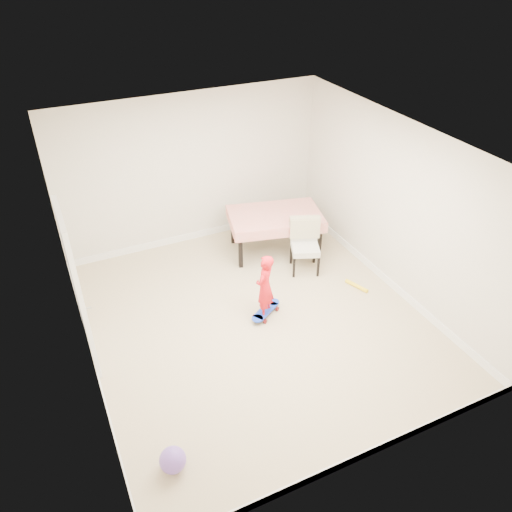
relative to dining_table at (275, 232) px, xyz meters
name	(u,v)px	position (x,y,z in m)	size (l,w,h in m)	color
ground	(256,320)	(-1.08, -1.53, -0.35)	(5.00, 5.00, 0.00)	tan
ceiling	(256,148)	(-1.08, -1.53, 2.23)	(4.50, 5.00, 0.04)	white
wall_back	(192,171)	(-1.08, 0.95, 0.95)	(4.50, 0.04, 2.60)	beige
wall_front	(371,374)	(-1.08, -4.01, 0.95)	(4.50, 0.04, 2.60)	beige
wall_left	(77,288)	(-3.31, -1.53, 0.95)	(0.04, 5.00, 2.60)	beige
wall_right	(395,208)	(1.15, -1.53, 0.95)	(0.04, 5.00, 2.60)	beige
door	(78,292)	(-3.30, -1.23, 0.67)	(0.10, 0.94, 2.11)	white
baseboard_back	(197,235)	(-1.08, 0.96, -0.29)	(4.50, 0.02, 0.12)	white
baseboard_front	(356,458)	(-1.08, -4.02, -0.29)	(4.50, 0.02, 0.12)	white
baseboard_left	(95,366)	(-3.32, -1.53, -0.29)	(0.02, 5.00, 0.12)	white
baseboard_right	(384,277)	(1.16, -1.53, -0.29)	(0.02, 5.00, 0.12)	white
dining_table	(275,232)	(0.00, 0.00, 0.00)	(1.51, 0.96, 0.71)	red
dining_chair	(305,247)	(0.17, -0.73, 0.09)	(0.48, 0.56, 0.88)	silver
skateboard	(266,312)	(-0.90, -1.49, -0.31)	(0.60, 0.22, 0.09)	blue
child	(265,289)	(-0.93, -1.51, 0.14)	(0.36, 0.24, 0.99)	red
balloon	(173,460)	(-2.84, -3.28, -0.21)	(0.28, 0.28, 0.28)	#7650C0
foam_toy	(357,286)	(0.67, -1.50, -0.32)	(0.06, 0.06, 0.40)	yellow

